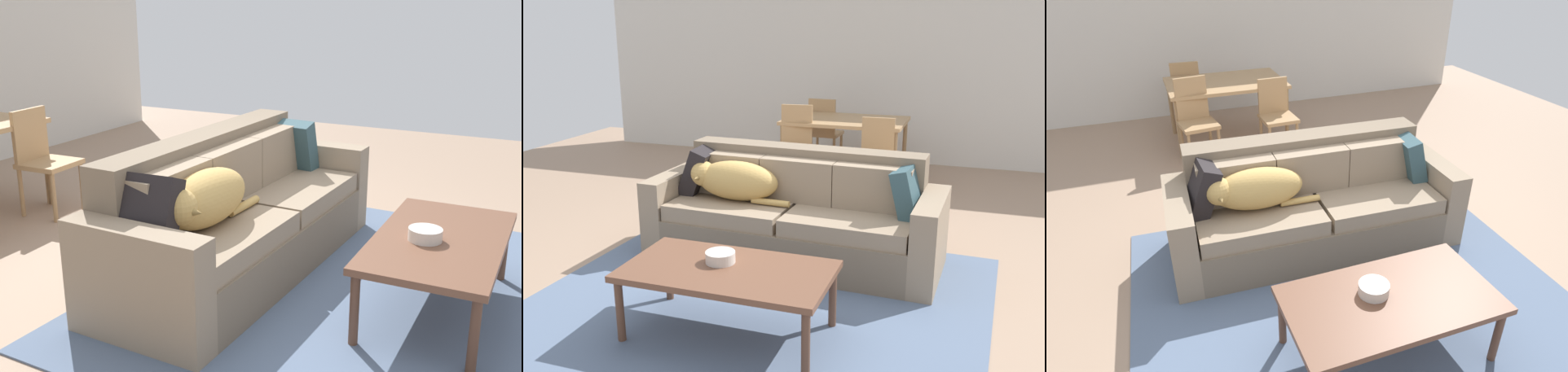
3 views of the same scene
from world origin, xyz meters
The scene contains 9 objects.
ground_plane centered at (0.00, 0.00, 0.00)m, with size 10.00×10.00×0.00m, color #9F8169.
area_rug centered at (0.08, -0.68, 0.01)m, with size 3.08×2.92×0.01m, color slate.
couch centered at (0.08, 0.25, 0.35)m, with size 2.38×0.94×0.89m.
dog_on_left_cushion centered at (-0.43, 0.18, 0.64)m, with size 0.88×0.33×0.32m.
throw_pillow_by_left_arm centered at (-0.81, 0.33, 0.66)m, with size 0.14×0.40×0.40m, color black.
throw_pillow_by_right_arm centered at (0.97, 0.26, 0.65)m, with size 0.13×0.38×0.38m, color #325059.
coffee_table centered at (0.07, -1.06, 0.41)m, with size 1.27×0.69×0.45m.
bowl_on_coffee_table centered at (-0.01, -0.99, 0.48)m, with size 0.19×0.19×0.07m, color silver.
dining_chair_near_right centered at (0.37, 2.22, 0.48)m, with size 0.42×0.42×0.86m.
Camera 1 is at (-3.36, -1.64, 1.76)m, focal length 43.88 mm.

